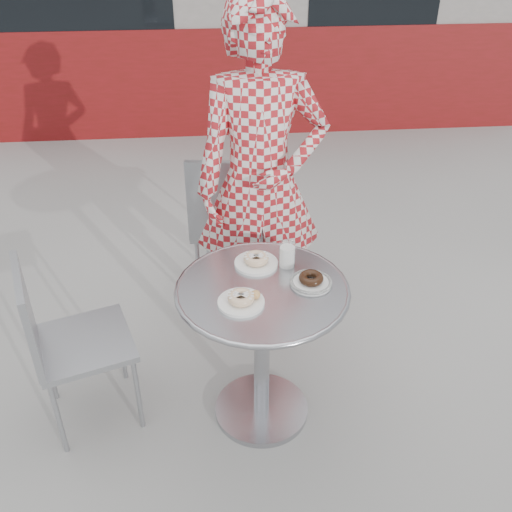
{
  "coord_description": "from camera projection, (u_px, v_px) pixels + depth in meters",
  "views": [
    {
      "loc": [
        -0.16,
        -1.81,
        2.06
      ],
      "look_at": [
        0.02,
        0.15,
        0.78
      ],
      "focal_mm": 40.0,
      "sensor_mm": 36.0,
      "label": 1
    }
  ],
  "objects": [
    {
      "name": "ground",
      "position": [
        255.0,
        415.0,
        2.64
      ],
      "size": [
        60.0,
        60.0,
        0.0
      ],
      "primitive_type": "plane",
      "color": "#AAA7A2",
      "rests_on": "ground"
    },
    {
      "name": "bistro_table",
      "position": [
        262.0,
        321.0,
        2.37
      ],
      "size": [
        0.71,
        0.71,
        0.72
      ],
      "rotation": [
        0.0,
        0.0,
        -0.01
      ],
      "color": "#B3B4B8",
      "rests_on": "ground"
    },
    {
      "name": "chair_far",
      "position": [
        235.0,
        252.0,
        3.3
      ],
      "size": [
        0.51,
        0.51,
        0.93
      ],
      "rotation": [
        0.0,
        0.0,
        2.99
      ],
      "color": "#9C9EA3",
      "rests_on": "ground"
    },
    {
      "name": "chair_left",
      "position": [
        87.0,
        372.0,
        2.52
      ],
      "size": [
        0.5,
        0.5,
        0.83
      ],
      "rotation": [
        0.0,
        0.0,
        1.9
      ],
      "color": "#9C9EA3",
      "rests_on": "ground"
    },
    {
      "name": "seated_person",
      "position": [
        261.0,
        184.0,
        2.72
      ],
      "size": [
        0.64,
        0.43,
        1.73
      ],
      "primitive_type": "imported",
      "rotation": [
        0.0,
        0.0,
        0.03
      ],
      "color": "#A6191F",
      "rests_on": "ground"
    },
    {
      "name": "plate_far",
      "position": [
        256.0,
        261.0,
        2.41
      ],
      "size": [
        0.18,
        0.18,
        0.05
      ],
      "rotation": [
        0.0,
        0.0,
        -0.05
      ],
      "color": "white",
      "rests_on": "bistro_table"
    },
    {
      "name": "plate_near",
      "position": [
        242.0,
        299.0,
        2.18
      ],
      "size": [
        0.18,
        0.18,
        0.05
      ],
      "rotation": [
        0.0,
        0.0,
        -0.14
      ],
      "color": "white",
      "rests_on": "bistro_table"
    },
    {
      "name": "plate_checker",
      "position": [
        311.0,
        281.0,
        2.29
      ],
      "size": [
        0.17,
        0.17,
        0.04
      ],
      "rotation": [
        0.0,
        0.0,
        0.43
      ],
      "color": "white",
      "rests_on": "bistro_table"
    },
    {
      "name": "milk_cup",
      "position": [
        287.0,
        255.0,
        2.38
      ],
      "size": [
        0.07,
        0.07,
        0.11
      ],
      "rotation": [
        0.0,
        0.0,
        0.02
      ],
      "color": "white",
      "rests_on": "bistro_table"
    }
  ]
}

